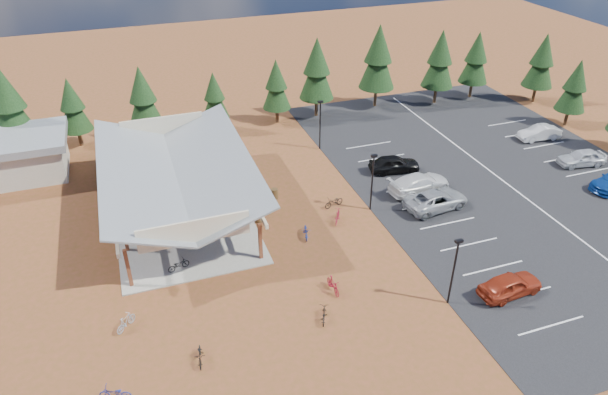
# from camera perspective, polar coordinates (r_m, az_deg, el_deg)

# --- Properties ---
(ground) EXTENTS (140.00, 140.00, 0.00)m
(ground) POSITION_cam_1_polar(r_m,az_deg,el_deg) (42.54, 2.01, -3.85)
(ground) COLOR brown
(ground) RESTS_ON ground
(asphalt_lot) EXTENTS (27.00, 44.00, 0.04)m
(asphalt_lot) POSITION_cam_1_polar(r_m,az_deg,el_deg) (53.16, 19.76, 2.02)
(asphalt_lot) COLOR black
(asphalt_lot) RESTS_ON ground
(concrete_pad) EXTENTS (10.60, 18.60, 0.10)m
(concrete_pad) POSITION_cam_1_polar(r_m,az_deg,el_deg) (46.37, -12.79, -1.32)
(concrete_pad) COLOR gray
(concrete_pad) RESTS_ON ground
(bike_pavilion) EXTENTS (11.65, 19.40, 4.97)m
(bike_pavilion) POSITION_cam_1_polar(r_m,az_deg,el_deg) (44.47, -13.36, 2.76)
(bike_pavilion) COLOR #522017
(bike_pavilion) RESTS_ON concrete_pad
(outbuilding) EXTENTS (11.00, 7.00, 3.90)m
(outbuilding) POSITION_cam_1_polar(r_m,az_deg,el_deg) (56.18, -28.91, 3.73)
(outbuilding) COLOR #ADA593
(outbuilding) RESTS_ON ground
(lamp_post_0) EXTENTS (0.50, 0.25, 5.14)m
(lamp_post_0) POSITION_cam_1_polar(r_m,az_deg,el_deg) (35.80, 15.52, -7.12)
(lamp_post_0) COLOR black
(lamp_post_0) RESTS_ON ground
(lamp_post_1) EXTENTS (0.50, 0.25, 5.14)m
(lamp_post_1) POSITION_cam_1_polar(r_m,az_deg,el_deg) (44.23, 7.21, 1.99)
(lamp_post_1) COLOR black
(lamp_post_1) RESTS_ON ground
(lamp_post_2) EXTENTS (0.50, 0.25, 5.14)m
(lamp_post_2) POSITION_cam_1_polar(r_m,az_deg,el_deg) (54.03, 1.71, 7.99)
(lamp_post_2) COLOR black
(lamp_post_2) RESTS_ON ground
(trash_bin_0) EXTENTS (0.60, 0.60, 0.90)m
(trash_bin_0) POSITION_cam_1_polar(r_m,az_deg,el_deg) (43.80, -4.76, -2.07)
(trash_bin_0) COLOR #4B351B
(trash_bin_0) RESTS_ON ground
(trash_bin_1) EXTENTS (0.60, 0.60, 0.90)m
(trash_bin_1) POSITION_cam_1_polar(r_m,az_deg,el_deg) (46.78, -3.12, 0.41)
(trash_bin_1) COLOR #4B351B
(trash_bin_1) RESTS_ON ground
(pine_0) EXTENTS (4.00, 4.00, 9.31)m
(pine_0) POSITION_cam_1_polar(r_m,az_deg,el_deg) (58.05, -28.69, 8.67)
(pine_0) COLOR #382314
(pine_0) RESTS_ON ground
(pine_1) EXTENTS (3.08, 3.08, 7.19)m
(pine_1) POSITION_cam_1_polar(r_m,az_deg,el_deg) (58.81, -23.22, 8.92)
(pine_1) COLOR #382314
(pine_1) RESTS_ON ground
(pine_2) EXTENTS (3.50, 3.50, 8.15)m
(pine_2) POSITION_cam_1_polar(r_m,az_deg,el_deg) (56.84, -16.62, 10.09)
(pine_2) COLOR #382314
(pine_2) RESTS_ON ground
(pine_3) EXTENTS (2.83, 2.83, 6.58)m
(pine_3) POSITION_cam_1_polar(r_m,az_deg,el_deg) (58.24, -9.42, 10.49)
(pine_3) COLOR #382314
(pine_3) RESTS_ON ground
(pine_4) EXTENTS (3.08, 3.08, 7.16)m
(pine_4) POSITION_cam_1_polar(r_m,az_deg,el_deg) (59.68, -2.94, 11.77)
(pine_4) COLOR #382314
(pine_4) RESTS_ON ground
(pine_5) EXTENTS (3.85, 3.85, 8.97)m
(pine_5) POSITION_cam_1_polar(r_m,az_deg,el_deg) (61.02, 1.35, 13.37)
(pine_5) COLOR #382314
(pine_5) RESTS_ON ground
(pine_6) EXTENTS (4.14, 4.14, 9.64)m
(pine_6) POSITION_cam_1_polar(r_m,az_deg,el_deg) (64.18, 7.82, 14.41)
(pine_6) COLOR #382314
(pine_6) RESTS_ON ground
(pine_7) EXTENTS (3.77, 3.77, 8.77)m
(pine_7) POSITION_cam_1_polar(r_m,az_deg,el_deg) (66.65, 14.11, 13.94)
(pine_7) COLOR #382314
(pine_7) RESTS_ON ground
(pine_8) EXTENTS (3.46, 3.46, 8.07)m
(pine_8) POSITION_cam_1_polar(r_m,az_deg,el_deg) (69.79, 17.66, 13.84)
(pine_8) COLOR #382314
(pine_8) RESTS_ON ground
(pine_12) EXTENTS (3.16, 3.16, 7.37)m
(pine_12) POSITION_cam_1_polar(r_m,az_deg,el_deg) (65.62, 26.64, 10.46)
(pine_12) COLOR #382314
(pine_12) RESTS_ON ground
(pine_13) EXTENTS (3.55, 3.55, 8.26)m
(pine_13) POSITION_cam_1_polar(r_m,az_deg,el_deg) (70.87, 23.76, 13.03)
(pine_13) COLOR #382314
(pine_13) RESTS_ON ground
(bike_0) EXTENTS (1.71, 1.00, 0.85)m
(bike_0) POSITION_cam_1_polar(r_m,az_deg,el_deg) (39.65, -13.08, -6.91)
(bike_0) COLOR black
(bike_0) RESTS_ON concrete_pad
(bike_1) EXTENTS (1.53, 0.66, 0.89)m
(bike_1) POSITION_cam_1_polar(r_m,az_deg,el_deg) (45.02, -16.23, -2.21)
(bike_1) COLOR gray
(bike_1) RESTS_ON concrete_pad
(bike_2) EXTENTS (1.60, 0.78, 0.81)m
(bike_2) POSITION_cam_1_polar(r_m,az_deg,el_deg) (47.35, -15.81, -0.38)
(bike_2) COLOR navy
(bike_2) RESTS_ON concrete_pad
(bike_3) EXTENTS (1.54, 0.78, 0.89)m
(bike_3) POSITION_cam_1_polar(r_m,az_deg,el_deg) (51.48, -16.86, 2.24)
(bike_3) COLOR maroon
(bike_3) RESTS_ON concrete_pad
(bike_4) EXTENTS (1.90, 1.12, 0.94)m
(bike_4) POSITION_cam_1_polar(r_m,az_deg,el_deg) (42.44, -7.08, -3.26)
(bike_4) COLOR black
(bike_4) RESTS_ON concrete_pad
(bike_5) EXTENTS (1.87, 0.82, 1.09)m
(bike_5) POSITION_cam_1_polar(r_m,az_deg,el_deg) (43.95, -8.11, -1.87)
(bike_5) COLOR gray
(bike_5) RESTS_ON concrete_pad
(bike_6) EXTENTS (1.78, 0.93, 0.89)m
(bike_6) POSITION_cam_1_polar(r_m,az_deg,el_deg) (48.24, -11.13, 0.98)
(bike_6) COLOR navy
(bike_6) RESTS_ON concrete_pad
(bike_7) EXTENTS (1.60, 0.92, 0.93)m
(bike_7) POSITION_cam_1_polar(r_m,az_deg,el_deg) (49.82, -11.75, 2.00)
(bike_7) COLOR maroon
(bike_7) RESTS_ON concrete_pad
(bike_8) EXTENTS (0.85, 1.83, 0.92)m
(bike_8) POSITION_cam_1_polar(r_m,az_deg,el_deg) (33.25, -10.89, -15.99)
(bike_8) COLOR black
(bike_8) RESTS_ON ground
(bike_9) EXTENTS (1.50, 1.54, 1.01)m
(bike_9) POSITION_cam_1_polar(r_m,az_deg,el_deg) (36.21, -18.26, -12.34)
(bike_9) COLOR #9A9EA2
(bike_9) RESTS_ON ground
(bike_10) EXTENTS (1.87, 1.18, 0.93)m
(bike_10) POSITION_cam_1_polar(r_m,az_deg,el_deg) (32.61, -19.27, -18.89)
(bike_10) COLOR navy
(bike_10) RESTS_ON ground
(bike_11) EXTENTS (0.64, 1.85, 1.09)m
(bike_11) POSITION_cam_1_polar(r_m,az_deg,el_deg) (37.01, 3.08, -9.17)
(bike_11) COLOR maroon
(bike_11) RESTS_ON ground
(bike_12) EXTENTS (1.16, 1.72, 0.86)m
(bike_12) POSITION_cam_1_polar(r_m,az_deg,el_deg) (35.08, 2.09, -12.20)
(bike_12) COLOR black
(bike_12) RESTS_ON ground
(bike_14) EXTENTS (1.07, 1.92, 0.96)m
(bike_14) POSITION_cam_1_polar(r_m,az_deg,el_deg) (41.97, 0.22, -3.59)
(bike_14) COLOR #1C3396
(bike_14) RESTS_ON ground
(bike_15) EXTENTS (1.39, 1.83, 1.10)m
(bike_15) POSITION_cam_1_polar(r_m,az_deg,el_deg) (43.69, 3.56, -1.95)
(bike_15) COLOR maroon
(bike_15) RESTS_ON ground
(bike_16) EXTENTS (1.93, 1.10, 0.96)m
(bike_16) POSITION_cam_1_polar(r_m,az_deg,el_deg) (45.58, 3.18, -0.47)
(bike_16) COLOR black
(bike_16) RESTS_ON ground
(car_0) EXTENTS (4.66, 2.19, 1.54)m
(car_0) POSITION_cam_1_polar(r_m,az_deg,el_deg) (39.07, 20.88, -8.57)
(car_0) COLOR maroon
(car_0) RESTS_ON asphalt_lot
(car_2) EXTENTS (5.87, 3.25, 1.56)m
(car_2) POSITION_cam_1_polar(r_m,az_deg,el_deg) (46.50, 13.73, -0.23)
(car_2) COLOR gray
(car_2) RESTS_ON asphalt_lot
(car_3) EXTENTS (5.98, 3.03, 1.66)m
(car_3) POSITION_cam_1_polar(r_m,az_deg,el_deg) (48.46, 12.05, 1.47)
(car_3) COLOR silver
(car_3) RESTS_ON asphalt_lot
(car_4) EXTENTS (4.96, 2.70, 1.60)m
(car_4) POSITION_cam_1_polar(r_m,az_deg,el_deg) (51.29, 9.48, 3.51)
(car_4) COLOR black
(car_4) RESTS_ON asphalt_lot
(car_8) EXTENTS (4.77, 2.49, 1.55)m
(car_8) POSITION_cam_1_polar(r_m,az_deg,el_deg) (58.13, 27.19, 3.75)
(car_8) COLOR #B5B7BD
(car_8) RESTS_ON asphalt_lot
(car_9) EXTENTS (4.55, 1.85, 1.47)m
(car_9) POSITION_cam_1_polar(r_m,az_deg,el_deg) (61.91, 23.52, 6.26)
(car_9) COLOR silver
(car_9) RESTS_ON asphalt_lot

